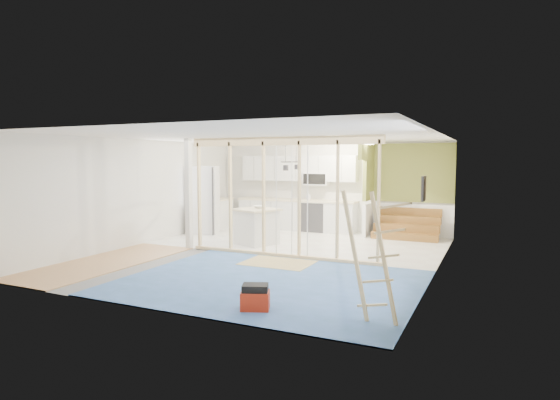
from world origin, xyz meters
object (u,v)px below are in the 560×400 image
at_px(fridge, 203,200).
at_px(toolbox, 255,298).
at_px(island, 257,227).
at_px(ladder, 373,257).

height_order(fridge, toolbox, fridge).
relative_size(island, toolbox, 2.53).
bearing_deg(toolbox, island, 95.72).
bearing_deg(fridge, toolbox, -72.05).
bearing_deg(toolbox, fridge, 108.06).
xyz_separation_m(fridge, toolbox, (4.58, -5.48, -0.78)).
distance_m(fridge, ladder, 8.13).
height_order(fridge, ladder, fridge).
relative_size(fridge, toolbox, 4.05).
bearing_deg(ladder, island, 140.01).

